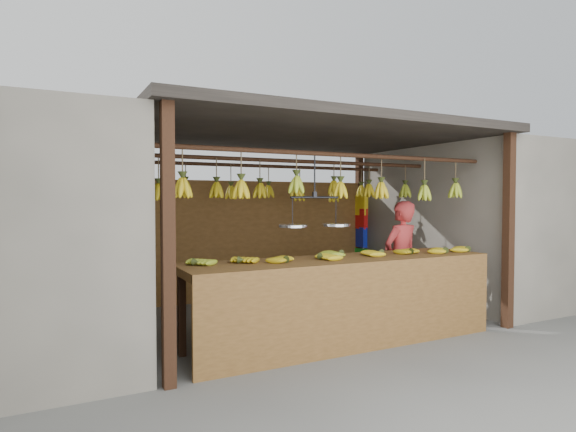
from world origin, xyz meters
TOP-DOWN VIEW (x-y plane):
  - ground at (0.00, 0.00)m, footprint 80.00×80.00m
  - stall at (0.00, 0.33)m, footprint 4.30×3.30m
  - neighbor_right at (3.60, 0.00)m, footprint 3.00×3.00m
  - counter at (-0.08, -1.23)m, footprint 3.52×0.79m
  - hanging_bananas at (-0.01, 0.00)m, footprint 3.61×2.22m
  - balance_scale at (-0.35, -1.00)m, footprint 0.80×0.33m
  - vendor at (1.17, -0.57)m, footprint 0.60×0.44m
  - bag_bundles at (1.94, 1.35)m, footprint 0.08×0.26m

SIDE VIEW (x-z plane):
  - ground at x=0.00m, z-range 0.00..0.00m
  - counter at x=-0.08m, z-range 0.23..1.19m
  - vendor at x=1.17m, z-range 0.00..1.50m
  - bag_bundles at x=1.94m, z-range 0.37..1.62m
  - neighbor_right at x=3.60m, z-range 0.00..2.30m
  - balance_scale at x=-0.35m, z-range 0.90..1.67m
  - hanging_bananas at x=-0.01m, z-range 1.43..1.82m
  - stall at x=0.00m, z-range 0.77..3.17m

